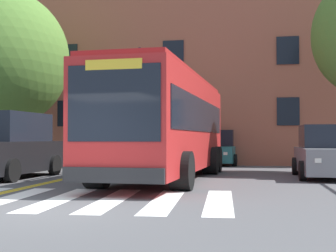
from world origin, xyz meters
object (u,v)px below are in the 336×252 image
object	(u,v)px
city_bus	(166,124)
traffic_light_overhead	(154,90)
street_tree_curbside_small	(2,59)
car_black_near_lane	(10,147)
car_teal_behind_bus	(221,149)
car_grey_far_lane	(325,154)

from	to	relation	value
city_bus	traffic_light_overhead	distance (m)	1.84
traffic_light_overhead	street_tree_curbside_small	size ratio (longest dim) A/B	0.56
car_black_near_lane	car_teal_behind_bus	size ratio (longest dim) A/B	1.19
city_bus	street_tree_curbside_small	world-z (taller)	street_tree_curbside_small
street_tree_curbside_small	traffic_light_overhead	bearing A→B (deg)	-20.41
city_bus	traffic_light_overhead	xyz separation A→B (m)	(-0.66, 1.09, 1.32)
car_black_near_lane	car_grey_far_lane	xyz separation A→B (m)	(10.91, 1.92, -0.24)
car_teal_behind_bus	street_tree_curbside_small	size ratio (longest dim) A/B	0.50
city_bus	street_tree_curbside_small	bearing A→B (deg)	154.64
city_bus	traffic_light_overhead	bearing A→B (deg)	121.07
car_grey_far_lane	traffic_light_overhead	size ratio (longest dim) A/B	0.92
car_grey_far_lane	street_tree_curbside_small	size ratio (longest dim) A/B	0.51
city_bus	car_grey_far_lane	xyz separation A→B (m)	(5.44, 1.39, -1.03)
car_black_near_lane	traffic_light_overhead	distance (m)	5.50
city_bus	car_grey_far_lane	size ratio (longest dim) A/B	2.56
car_teal_behind_bus	city_bus	bearing A→B (deg)	-98.66
car_grey_far_lane	car_teal_behind_bus	size ratio (longest dim) A/B	1.03
car_teal_behind_bus	traffic_light_overhead	size ratio (longest dim) A/B	0.89
car_black_near_lane	car_teal_behind_bus	xyz separation A→B (m)	(6.83, 9.47, -0.25)
car_teal_behind_bus	street_tree_curbside_small	bearing A→B (deg)	-152.71
car_grey_far_lane	car_teal_behind_bus	world-z (taller)	car_grey_far_lane
car_teal_behind_bus	street_tree_curbside_small	distance (m)	11.68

